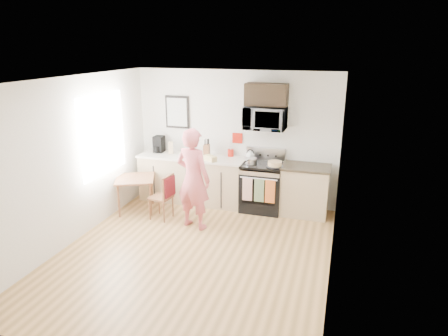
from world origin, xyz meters
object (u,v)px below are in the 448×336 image
(person, at_px, (193,179))
(chair, at_px, (166,191))
(dining_table, at_px, (135,182))
(microwave, at_px, (265,118))
(cake, at_px, (275,164))
(range, at_px, (262,188))

(person, relative_size, chair, 2.09)
(dining_table, bearing_deg, chair, -15.85)
(microwave, xyz_separation_m, cake, (0.25, -0.25, -0.79))
(microwave, relative_size, cake, 2.47)
(range, relative_size, cake, 3.78)
(dining_table, xyz_separation_m, cake, (2.53, 0.60, 0.40))
(chair, bearing_deg, range, 39.49)
(dining_table, bearing_deg, microwave, 20.45)
(microwave, bearing_deg, chair, -145.58)
(microwave, relative_size, chair, 0.90)
(range, xyz_separation_m, chair, (-1.55, -0.95, 0.10))
(dining_table, relative_size, cake, 2.60)
(microwave, height_order, dining_table, microwave)
(range, height_order, person, person)
(microwave, xyz_separation_m, chair, (-1.55, -1.06, -1.22))
(chair, xyz_separation_m, cake, (1.80, 0.81, 0.43))
(microwave, bearing_deg, person, -129.15)
(microwave, relative_size, person, 0.43)
(microwave, xyz_separation_m, person, (-0.97, -1.19, -0.88))
(range, relative_size, dining_table, 1.45)
(dining_table, relative_size, chair, 0.95)
(microwave, height_order, person, microwave)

